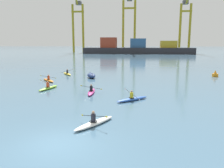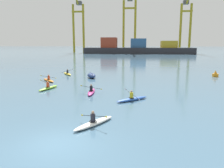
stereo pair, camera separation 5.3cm
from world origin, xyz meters
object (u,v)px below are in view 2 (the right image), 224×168
(container_barge, at_px, (137,48))
(kayak_lime, at_px, (48,88))
(gantry_crane_west, at_px, (78,20))
(kayak_white, at_px, (94,122))
(capsized_dinghy, at_px, (91,76))
(kayak_orange, at_px, (49,80))
(gantry_crane_west_mid, at_px, (129,18))
(channel_buoy, at_px, (215,74))
(gantry_crane_east_mid, at_px, (186,20))
(kayak_yellow, at_px, (67,74))
(kayak_blue, at_px, (132,99))
(kayak_magenta, at_px, (91,91))

(container_barge, distance_m, kayak_lime, 93.12)
(gantry_crane_west, bearing_deg, kayak_white, -73.92)
(gantry_crane_west, relative_size, capsized_dinghy, 12.85)
(kayak_orange, bearing_deg, container_barge, 83.23)
(container_barge, distance_m, gantry_crane_west_mid, 21.11)
(channel_buoy, bearing_deg, gantry_crane_west, 117.44)
(capsized_dinghy, xyz_separation_m, kayak_orange, (-5.12, -3.75, -0.18))
(gantry_crane_east_mid, distance_m, kayak_yellow, 98.89)
(gantry_crane_west, distance_m, gantry_crane_west_mid, 28.84)
(kayak_yellow, distance_m, kayak_blue, 19.39)
(gantry_crane_west_mid, distance_m, kayak_magenta, 108.33)
(gantry_crane_west, height_order, kayak_lime, gantry_crane_west)
(kayak_lime, bearing_deg, gantry_crane_west, 103.80)
(channel_buoy, bearing_deg, gantry_crane_west_mid, 101.20)
(container_barge, bearing_deg, kayak_orange, -96.77)
(gantry_crane_west, xyz_separation_m, kayak_yellow, (23.65, -91.51, -17.69))
(gantry_crane_west, bearing_deg, gantry_crane_east_mid, -0.59)
(channel_buoy, relative_size, kayak_yellow, 0.32)
(channel_buoy, distance_m, kayak_orange, 25.03)
(kayak_yellow, bearing_deg, kayak_lime, -81.67)
(container_barge, bearing_deg, capsized_dinghy, -93.60)
(gantry_crane_east_mid, bearing_deg, gantry_crane_west_mid, 175.06)
(kayak_yellow, bearing_deg, kayak_magenta, -62.17)
(kayak_lime, bearing_deg, kayak_white, -54.55)
(kayak_orange, relative_size, kayak_magenta, 0.84)
(gantry_crane_east_mid, relative_size, kayak_lime, 9.66)
(gantry_crane_west_mid, height_order, kayak_blue, gantry_crane_west_mid)
(kayak_white, bearing_deg, kayak_lime, 125.45)
(kayak_orange, xyz_separation_m, kayak_lime, (2.15, -5.12, 0.00))
(gantry_crane_west, bearing_deg, kayak_lime, -76.20)
(capsized_dinghy, height_order, channel_buoy, channel_buoy)
(channel_buoy, bearing_deg, gantry_crane_east_mid, 82.67)
(kayak_orange, distance_m, kayak_lime, 5.55)
(gantry_crane_east_mid, relative_size, kayak_blue, 11.32)
(kayak_yellow, bearing_deg, container_barge, 82.97)
(gantry_crane_west_mid, height_order, channel_buoy, gantry_crane_west_mid)
(gantry_crane_east_mid, xyz_separation_m, kayak_magenta, (-28.10, -104.10, -16.94))
(gantry_crane_east_mid, distance_m, channel_buoy, 92.42)
(kayak_magenta, height_order, kayak_white, same)
(kayak_yellow, xyz_separation_m, kayak_magenta, (6.97, -13.20, 0.00))
(container_barge, relative_size, kayak_magenta, 15.89)
(channel_buoy, distance_m, kayak_blue, 20.53)
(container_barge, relative_size, kayak_lime, 15.86)
(container_barge, height_order, gantry_crane_east_mid, gantry_crane_east_mid)
(gantry_crane_east_mid, height_order, kayak_white, gantry_crane_east_mid)
(gantry_crane_west_mid, relative_size, kayak_magenta, 11.23)
(kayak_magenta, bearing_deg, kayak_lime, 165.16)
(kayak_orange, height_order, kayak_yellow, same)
(gantry_crane_west_mid, xyz_separation_m, channel_buoy, (18.36, -92.74, -18.48))
(kayak_white, bearing_deg, kayak_magenta, 103.55)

